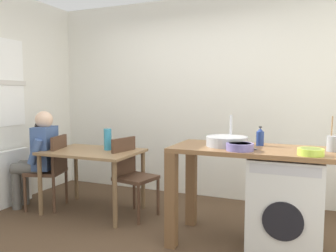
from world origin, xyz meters
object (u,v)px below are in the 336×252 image
(chair_person_seat, at_px, (51,167))
(utensil_crock, at_px, (334,143))
(vase, at_px, (108,139))
(mixing_bowl, at_px, (240,146))
(colander, at_px, (311,151))
(washing_machine, at_px, (285,205))
(chair_opposite, at_px, (131,172))
(seated_person, at_px, (39,154))
(bottle_tall_green, at_px, (260,137))
(dining_table, at_px, (93,159))

(chair_person_seat, relative_size, utensil_crock, 3.00)
(chair_person_seat, height_order, vase, vase)
(mixing_bowl, distance_m, colander, 0.56)
(chair_person_seat, height_order, washing_machine, chair_person_seat)
(chair_opposite, xyz_separation_m, utensil_crock, (2.06, -0.24, 0.48))
(seated_person, distance_m, vase, 0.90)
(chair_person_seat, bearing_deg, vase, -91.53)
(chair_person_seat, xyz_separation_m, seated_person, (-0.15, -0.04, 0.16))
(washing_machine, bearing_deg, mixing_bowl, -151.81)
(chair_opposite, bearing_deg, vase, -84.26)
(utensil_crock, bearing_deg, mixing_bowl, -161.25)
(mixing_bowl, xyz_separation_m, utensil_crock, (0.74, 0.25, 0.03))
(seated_person, bearing_deg, colander, -111.96)
(utensil_crock, xyz_separation_m, colander, (-0.18, -0.27, -0.04))
(mixing_bowl, bearing_deg, utensil_crock, 18.75)
(colander, height_order, vase, vase)
(seated_person, distance_m, bottle_tall_green, 2.65)
(washing_machine, bearing_deg, colander, -49.26)
(chair_person_seat, relative_size, bottle_tall_green, 4.97)
(chair_person_seat, relative_size, chair_opposite, 1.00)
(chair_person_seat, height_order, seated_person, seated_person)
(washing_machine, relative_size, vase, 3.36)
(washing_machine, relative_size, bottle_tall_green, 4.75)
(dining_table, bearing_deg, chair_opposite, 7.78)
(dining_table, height_order, seated_person, seated_person)
(seated_person, bearing_deg, chair_person_seat, -90.00)
(chair_opposite, height_order, seated_person, seated_person)
(utensil_crock, bearing_deg, chair_opposite, 173.32)
(bottle_tall_green, height_order, colander, bottle_tall_green)
(chair_opposite, bearing_deg, colander, 86.60)
(chair_person_seat, distance_m, seated_person, 0.23)
(chair_opposite, bearing_deg, utensil_crock, 95.13)
(seated_person, distance_m, utensil_crock, 3.26)
(washing_machine, bearing_deg, seated_person, 177.92)
(seated_person, xyz_separation_m, colander, (3.06, -0.32, 0.28))
(chair_opposite, distance_m, utensil_crock, 2.13)
(colander, xyz_separation_m, vase, (-2.21, 0.55, -0.08))
(chair_person_seat, bearing_deg, colander, -113.14)
(bottle_tall_green, xyz_separation_m, utensil_crock, (0.61, -0.10, -0.01))
(bottle_tall_green, bearing_deg, dining_table, 177.85)
(chair_person_seat, distance_m, utensil_crock, 3.13)
(washing_machine, bearing_deg, vase, 170.77)
(mixing_bowl, relative_size, utensil_crock, 0.78)
(chair_person_seat, relative_size, colander, 4.50)
(chair_person_seat, xyz_separation_m, utensil_crock, (3.09, -0.10, 0.48))
(washing_machine, relative_size, utensil_crock, 2.87)
(chair_opposite, xyz_separation_m, bottle_tall_green, (1.45, -0.14, 0.49))
(washing_machine, distance_m, mixing_bowl, 0.67)
(seated_person, bearing_deg, dining_table, -95.97)
(seated_person, xyz_separation_m, vase, (0.85, 0.22, 0.20))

